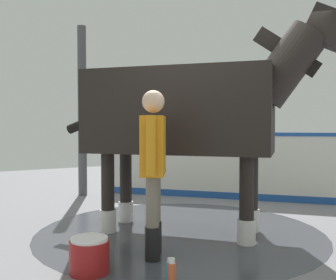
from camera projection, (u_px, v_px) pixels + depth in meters
The scene contains 9 objects.
ground_plane at pixel (200, 232), 4.87m from camera, with size 16.00×16.00×0.02m, color gray.
wet_patch at pixel (180, 231), 4.83m from camera, with size 3.48×3.48×0.00m, color #42444C.
barrier_wall at pixel (215, 168), 7.04m from camera, with size 3.02×2.79×1.18m.
roof_post_far at pixel (82, 111), 7.32m from camera, with size 0.16×0.16×3.14m, color #4C4C51.
horse at pixel (190, 112), 4.74m from camera, with size 2.77×2.58×2.60m.
handler at pixel (153, 162), 3.87m from camera, with size 0.58×0.44×1.64m.
wash_bucket at pixel (89, 255), 3.47m from camera, with size 0.35×0.35×0.32m.
bottle_shampoo at pixel (170, 270), 3.32m from camera, with size 0.06×0.06×0.19m.
bottle_spray at pixel (172, 274), 3.17m from camera, with size 0.07×0.07×0.23m.
Camera 1 is at (-3.98, 2.75, 1.30)m, focal length 42.20 mm.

